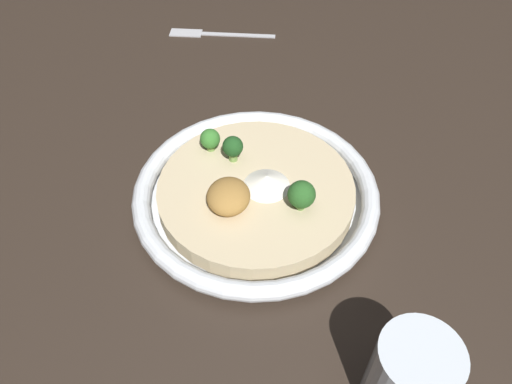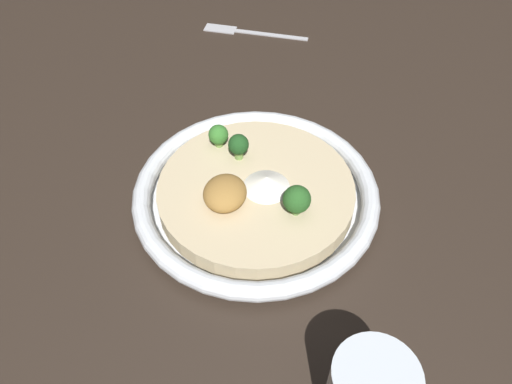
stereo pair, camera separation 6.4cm
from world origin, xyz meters
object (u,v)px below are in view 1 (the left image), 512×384
(risotto_bowl, at_px, (256,193))
(fork_utensil, at_px, (211,33))
(broccoli_front_left, at_px, (210,139))
(drinking_glass, at_px, (408,380))
(broccoli_left, at_px, (233,147))
(broccoli_back, at_px, (302,195))

(risotto_bowl, distance_m, fork_utensil, 0.43)
(broccoli_front_left, bearing_deg, fork_utensil, -174.01)
(drinking_glass, bearing_deg, broccoli_left, -149.44)
(broccoli_back, height_order, broccoli_left, broccoli_back)
(risotto_bowl, height_order, broccoli_left, broccoli_left)
(broccoli_front_left, bearing_deg, broccoli_left, 59.03)
(risotto_bowl, distance_m, broccoli_front_left, 0.10)
(drinking_glass, height_order, fork_utensil, drinking_glass)
(broccoli_front_left, relative_size, drinking_glass, 0.29)
(broccoli_left, bearing_deg, drinking_glass, 30.56)
(broccoli_front_left, distance_m, fork_utensil, 0.35)
(broccoli_front_left, relative_size, fork_utensil, 0.16)
(risotto_bowl, height_order, broccoli_front_left, broccoli_front_left)
(broccoli_back, bearing_deg, broccoli_front_left, -130.03)
(fork_utensil, bearing_deg, broccoli_front_left, 98.37)
(broccoli_left, bearing_deg, fork_utensil, -169.51)
(broccoli_back, xyz_separation_m, fork_utensil, (-0.45, -0.15, -0.05))
(risotto_bowl, height_order, broccoli_back, broccoli_back)
(broccoli_left, relative_size, broccoli_front_left, 1.15)
(broccoli_front_left, bearing_deg, broccoli_back, 49.97)
(risotto_bowl, relative_size, drinking_glass, 2.88)
(broccoli_back, height_order, broccoli_front_left, broccoli_back)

